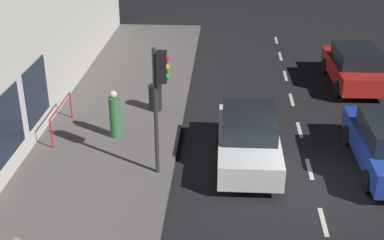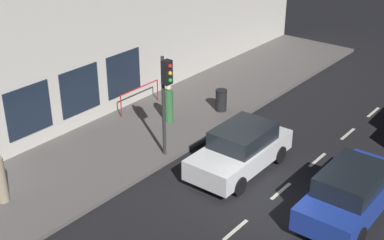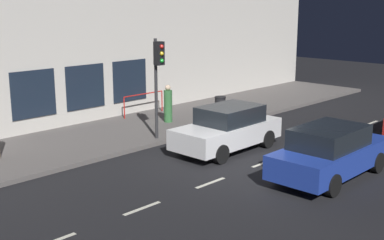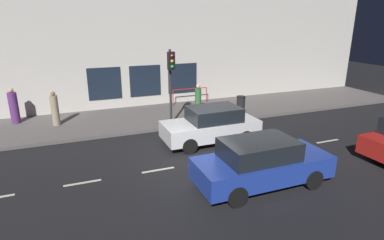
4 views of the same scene
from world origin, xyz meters
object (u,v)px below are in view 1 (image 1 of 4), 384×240
object	(u,v)px
traffic_light	(160,86)
parked_car_0	(248,138)
pedestrian_2	(115,116)
trash_bin	(155,98)
parked_car_2	(355,67)

from	to	relation	value
traffic_light	parked_car_0	world-z (taller)	traffic_light
pedestrian_2	trash_bin	xyz separation A→B (m)	(-1.01, -2.19, -0.27)
parked_car_0	trash_bin	xyz separation A→B (m)	(3.21, -3.30, -0.17)
parked_car_0	trash_bin	size ratio (longest dim) A/B	4.50
parked_car_2	pedestrian_2	size ratio (longest dim) A/B	2.71
parked_car_0	traffic_light	bearing A→B (deg)	21.85
parked_car_0	trash_bin	bearing A→B (deg)	-46.30
pedestrian_2	trash_bin	bearing A→B (deg)	20.92
traffic_light	trash_bin	distance (m)	4.90
traffic_light	parked_car_2	distance (m)	10.49
parked_car_0	parked_car_2	bearing A→B (deg)	-124.46
parked_car_2	pedestrian_2	distance (m)	10.27
pedestrian_2	parked_car_2	bearing A→B (deg)	-11.88
parked_car_0	parked_car_2	distance (m)	7.97
traffic_light	parked_car_2	size ratio (longest dim) A/B	0.86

